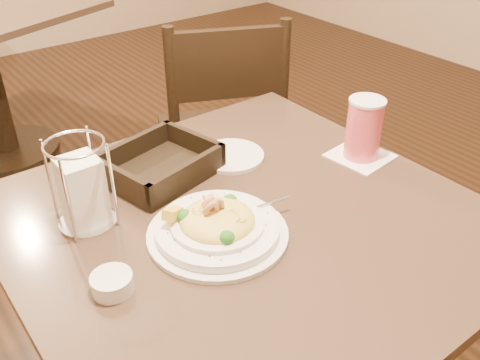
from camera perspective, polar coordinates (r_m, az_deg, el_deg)
main_table at (r=1.24m, az=0.58°, el=-12.85°), size 0.90×0.90×0.75m
dining_chair_near at (r=1.94m, az=-1.91°, el=5.14°), size 0.56×0.56×0.93m
pasta_bowl at (r=1.02m, az=-2.48°, el=-4.88°), size 0.30×0.27×0.09m
drink_glass at (r=1.28m, az=13.07°, el=5.30°), size 0.14×0.14×0.15m
bread_basket at (r=1.21m, az=-8.50°, el=1.44°), size 0.27×0.24×0.06m
napkin_caddy at (r=1.07m, az=-16.45°, el=-1.00°), size 0.11×0.11×0.18m
side_plate at (r=1.28m, az=-0.98°, el=2.59°), size 0.16×0.16×0.01m
butter_ramekin at (r=0.94m, az=-13.49°, el=-10.65°), size 0.09×0.09×0.03m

